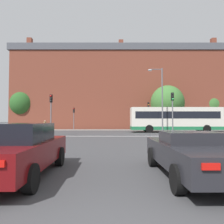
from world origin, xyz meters
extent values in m
cube|color=silver|center=(0.00, 19.49, 0.00)|extent=(9.71, 0.30, 0.01)
cube|color=#A09B91|center=(0.00, 33.68, 0.01)|extent=(70.79, 2.50, 0.01)
cube|color=brown|center=(1.94, 41.70, 7.12)|extent=(40.67, 10.39, 14.23)
cube|color=#4C4F56|center=(1.94, 41.70, 14.85)|extent=(41.48, 10.81, 1.23)
cube|color=brown|center=(-15.78, 39.14, 16.39)|extent=(0.90, 0.90, 1.86)
cube|color=brown|center=(-9.12, 42.84, 16.39)|extent=(0.90, 0.90, 1.86)
cube|color=brown|center=(-3.56, 43.91, 16.39)|extent=(0.90, 0.90, 1.86)
cube|color=brown|center=(1.76, 40.17, 16.39)|extent=(0.90, 0.90, 1.86)
cube|color=brown|center=(7.30, 42.17, 16.39)|extent=(0.90, 0.90, 1.86)
cube|color=brown|center=(13.44, 43.24, 16.39)|extent=(0.90, 0.90, 1.86)
cube|color=brown|center=(19.50, 39.28, 16.39)|extent=(0.90, 0.90, 1.86)
cube|color=#600C0F|center=(-2.63, 4.06, 0.65)|extent=(1.88, 4.66, 0.66)
cube|color=black|center=(-2.63, 4.01, 1.23)|extent=(1.58, 2.11, 0.51)
cylinder|color=black|center=(-3.52, 5.47, 0.32)|extent=(0.23, 0.64, 0.64)
cylinder|color=black|center=(-1.81, 5.51, 0.32)|extent=(0.23, 0.64, 0.64)
cylinder|color=black|center=(-1.75, 2.65, 0.32)|extent=(0.23, 0.64, 0.64)
cube|color=#232328|center=(2.25, 4.02, 0.62)|extent=(1.81, 4.58, 0.60)
cube|color=#232328|center=(2.25, 4.13, 1.08)|extent=(1.54, 1.38, 0.32)
cylinder|color=black|center=(1.39, 5.43, 0.32)|extent=(0.22, 0.64, 0.64)
cylinder|color=black|center=(3.09, 5.44, 0.32)|extent=(0.22, 0.64, 0.64)
cylinder|color=black|center=(1.40, 2.60, 0.32)|extent=(0.22, 0.64, 0.64)
cube|color=red|center=(1.71, 1.71, 0.77)|extent=(0.32, 0.05, 0.12)
cube|color=silver|center=(8.34, 26.66, 1.80)|extent=(11.71, 2.48, 2.91)
cube|color=#1E7042|center=(8.34, 26.66, 0.57)|extent=(11.73, 2.50, 0.44)
cube|color=black|center=(8.34, 26.66, 2.26)|extent=(10.77, 2.51, 0.90)
cylinder|color=black|center=(11.97, 27.85, 0.50)|extent=(1.00, 0.28, 1.00)
cylinder|color=black|center=(11.97, 25.47, 0.50)|extent=(1.00, 0.28, 1.00)
cylinder|color=black|center=(4.71, 27.85, 0.50)|extent=(1.00, 0.28, 1.00)
cylinder|color=black|center=(4.71, 25.47, 0.50)|extent=(1.00, 0.28, 1.00)
cylinder|color=slate|center=(6.08, 19.78, 1.78)|extent=(0.12, 0.12, 3.56)
cube|color=black|center=(6.08, 19.78, 3.96)|extent=(0.26, 0.20, 0.80)
sphere|color=black|center=(6.08, 19.65, 4.22)|extent=(0.17, 0.17, 0.17)
sphere|color=black|center=(6.08, 19.65, 3.96)|extent=(0.17, 0.17, 0.17)
sphere|color=#1ED14C|center=(6.08, 19.65, 3.71)|extent=(0.17, 0.17, 0.17)
cylinder|color=slate|center=(-6.24, 20.14, 1.70)|extent=(0.12, 0.12, 3.40)
cube|color=black|center=(-6.24, 20.14, 3.80)|extent=(0.26, 0.20, 0.80)
sphere|color=red|center=(-6.24, 20.01, 4.06)|extent=(0.17, 0.17, 0.17)
sphere|color=black|center=(-6.24, 20.01, 3.80)|extent=(0.17, 0.17, 0.17)
sphere|color=black|center=(-6.24, 20.01, 3.55)|extent=(0.17, 0.17, 0.17)
cylinder|color=slate|center=(5.88, 33.02, 1.85)|extent=(0.12, 0.12, 3.70)
cube|color=black|center=(5.88, 33.02, 4.10)|extent=(0.26, 0.20, 0.80)
sphere|color=black|center=(5.88, 32.90, 4.36)|extent=(0.17, 0.17, 0.17)
sphere|color=orange|center=(5.88, 32.90, 4.10)|extent=(0.17, 0.17, 0.17)
sphere|color=black|center=(5.88, 32.90, 3.85)|extent=(0.17, 0.17, 0.17)
cylinder|color=slate|center=(-6.20, 33.28, 1.41)|extent=(0.12, 0.12, 2.82)
cube|color=black|center=(-6.20, 33.28, 3.22)|extent=(0.26, 0.20, 0.80)
sphere|color=red|center=(-6.20, 33.15, 3.48)|extent=(0.17, 0.17, 0.17)
sphere|color=black|center=(-6.20, 33.15, 3.22)|extent=(0.17, 0.17, 0.17)
sphere|color=black|center=(-6.20, 33.15, 2.97)|extent=(0.17, 0.17, 0.17)
cylinder|color=slate|center=(6.09, 24.19, 3.96)|extent=(0.16, 0.16, 7.92)
cylinder|color=slate|center=(5.35, 24.19, 7.77)|extent=(1.47, 0.10, 0.10)
ellipsoid|color=#B2B2B7|center=(4.61, 24.19, 7.67)|extent=(0.50, 0.36, 0.22)
cylinder|color=brown|center=(-11.08, 33.78, 0.38)|extent=(0.13, 0.13, 0.76)
cylinder|color=brown|center=(-11.01, 33.94, 0.38)|extent=(0.13, 0.13, 0.76)
cube|color=olive|center=(-11.05, 33.86, 1.05)|extent=(0.37, 0.46, 0.60)
sphere|color=tan|center=(-11.05, 33.86, 1.47)|extent=(0.23, 0.23, 0.23)
cylinder|color=#4C3823|center=(-16.39, 37.51, 1.41)|extent=(0.36, 0.36, 2.81)
ellipsoid|color=#285623|center=(-16.39, 37.51, 4.64)|extent=(4.29, 4.29, 4.50)
cylinder|color=#4C3823|center=(9.22, 34.06, 1.07)|extent=(0.36, 0.36, 2.13)
ellipsoid|color=#3D7033|center=(9.22, 34.06, 4.48)|extent=(5.53, 5.53, 5.81)
cylinder|color=#4C3823|center=(18.16, 38.85, 1.20)|extent=(0.36, 0.36, 2.39)
ellipsoid|color=#3D7033|center=(18.16, 38.85, 4.54)|extent=(5.05, 5.05, 5.30)
camera|label=1|loc=(0.00, -2.09, 1.57)|focal=35.00mm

